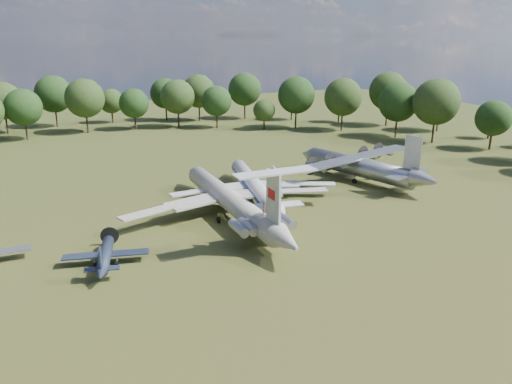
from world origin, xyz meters
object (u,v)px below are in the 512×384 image
il62_airliner (230,204)px  tu104_jet (254,189)px  person_on_il62 (264,209)px  small_prop_west (106,257)px  an12_transport (359,169)px

il62_airliner → tu104_jet: bearing=41.0°
il62_airliner → person_on_il62: bearing=-90.0°
small_prop_west → il62_airliner: bearing=38.6°
il62_airliner → an12_transport: size_ratio=1.28×
il62_airliner → person_on_il62: (-0.73, -12.14, 3.05)m
tu104_jet → small_prop_west: (-27.95, -13.78, -0.88)m
il62_airliner → person_on_il62: size_ratio=25.14×
small_prop_west → person_on_il62: 20.78m
tu104_jet → small_prop_west: bearing=-138.9°
il62_airliner → tu104_jet: size_ratio=1.16×
il62_airliner → tu104_jet: (7.25, 5.58, -0.26)m
an12_transport → il62_airliner: bearing=-179.5°
il62_airliner → small_prop_west: bearing=-155.0°
small_prop_west → tu104_jet: bearing=43.2°
il62_airliner → person_on_il62: person_on_il62 is taller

